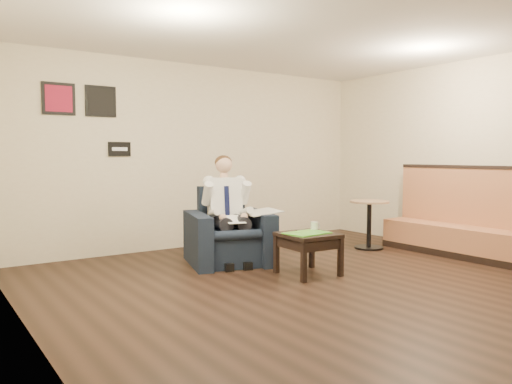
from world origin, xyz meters
TOP-DOWN VIEW (x-y plane):
  - ground at (0.00, 0.00)m, footprint 6.00×6.00m
  - wall_back at (0.00, 3.00)m, footprint 6.00×0.02m
  - wall_left at (-3.00, 0.00)m, footprint 0.02×6.00m
  - wall_right at (3.00, 0.00)m, footprint 0.02×6.00m
  - ceiling at (0.00, 0.00)m, footprint 6.00×6.00m
  - seating_sign at (-1.30, 2.98)m, footprint 0.32×0.02m
  - art_print_left at (-2.10, 2.98)m, footprint 0.42×0.03m
  - art_print_right at (-1.55, 2.98)m, footprint 0.42×0.03m
  - armchair at (-0.34, 1.62)m, footprint 1.27×1.27m
  - seated_man at (-0.38, 1.49)m, footprint 0.89×1.11m
  - lap_papers at (-0.41, 1.39)m, footprint 0.29×0.36m
  - newspaper at (0.03, 1.40)m, footprint 0.54×0.62m
  - side_table at (0.10, 0.55)m, footprint 0.63×0.63m
  - green_folder at (0.07, 0.53)m, footprint 0.53×0.40m
  - coffee_mug at (0.30, 0.67)m, footprint 0.09×0.09m
  - smartphone at (0.16, 0.72)m, footprint 0.17×0.11m
  - banquette at (2.59, 0.11)m, footprint 0.58×2.44m
  - cafe_table at (1.94, 1.29)m, footprint 0.64×0.64m

SIDE VIEW (x-z plane):
  - ground at x=0.00m, z-range 0.00..0.00m
  - side_table at x=0.10m, z-range 0.00..0.50m
  - cafe_table at x=1.94m, z-range 0.00..0.73m
  - armchair at x=-0.34m, z-range 0.00..0.99m
  - smartphone at x=0.16m, z-range 0.50..0.51m
  - green_folder at x=0.07m, z-range 0.50..0.51m
  - coffee_mug at x=0.30m, z-range 0.50..0.60m
  - lap_papers at x=-0.41m, z-range 0.60..0.61m
  - banquette at x=2.59m, z-range 0.00..1.25m
  - newspaper at x=0.03m, z-range 0.67..0.68m
  - seated_man at x=-0.38m, z-range 0.00..1.35m
  - wall_back at x=0.00m, z-range 0.00..2.80m
  - wall_left at x=-3.00m, z-range 0.00..2.80m
  - wall_right at x=3.00m, z-range 0.00..2.80m
  - seating_sign at x=-1.30m, z-range 1.40..1.60m
  - art_print_left at x=-2.10m, z-range 1.94..2.36m
  - art_print_right at x=-1.55m, z-range 1.94..2.36m
  - ceiling at x=0.00m, z-range 2.79..2.81m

